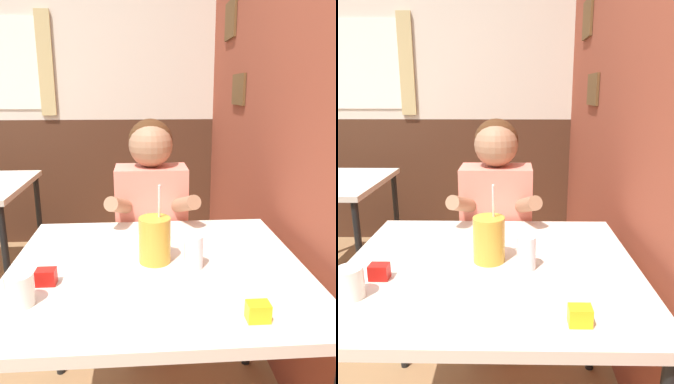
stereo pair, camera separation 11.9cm
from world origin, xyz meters
TOP-DOWN VIEW (x-y plane):
  - brick_wall_right at (1.31, 1.19)m, footprint 0.08×4.38m
  - back_wall at (-0.01, 2.41)m, footprint 5.57×0.09m
  - main_table at (0.71, 0.28)m, footprint 1.00×0.89m
  - person_seated at (0.70, 0.85)m, footprint 0.42×0.41m
  - cocktail_pitcher at (0.70, 0.31)m, footprint 0.11×0.11m
  - glass_near_pitcher at (0.83, 0.25)m, footprint 0.06×0.06m
  - glass_center at (0.32, 0.06)m, footprint 0.08×0.08m
  - condiment_ketchup at (0.36, 0.17)m, footprint 0.06×0.04m
  - condiment_mustard at (0.96, -0.06)m, footprint 0.06×0.04m

SIDE VIEW (x-z plane):
  - person_seated at x=0.70m, z-range 0.04..1.25m
  - main_table at x=0.71m, z-range 0.31..1.07m
  - condiment_ketchup at x=0.36m, z-range 0.76..0.81m
  - condiment_mustard at x=0.96m, z-range 0.76..0.81m
  - glass_center at x=0.32m, z-range 0.76..0.85m
  - glass_near_pitcher at x=0.83m, z-range 0.76..0.87m
  - cocktail_pitcher at x=0.70m, z-range 0.70..0.98m
  - brick_wall_right at x=1.31m, z-range 0.00..2.70m
  - back_wall at x=-0.01m, z-range 0.01..2.71m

